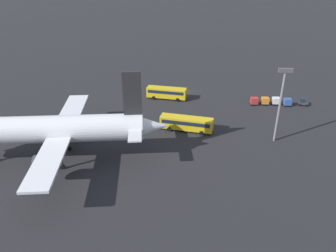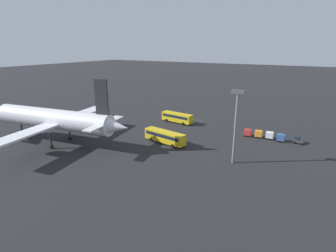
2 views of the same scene
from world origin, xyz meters
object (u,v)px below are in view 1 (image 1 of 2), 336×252
Objects in this scene: shuttle_bus_near at (167,92)px; baggage_tug at (303,102)px; shuttle_bus_far at (186,123)px; cargo_cart_blue at (287,102)px; cargo_cart_white at (276,101)px; cargo_cart_red at (254,101)px; cargo_cart_orange at (265,101)px; worker_person at (180,91)px; airplane at (55,130)px.

baggage_tug is (-37.07, 1.63, -0.99)m from shuttle_bus_near.
shuttle_bus_far reaches higher than cargo_cart_blue.
cargo_cart_white is 1.00× the size of cargo_cart_red.
cargo_cart_white is at bearing -175.78° from shuttle_bus_near.
baggage_tug is at bearing -177.45° from cargo_cart_orange.
cargo_cart_white and cargo_cart_orange have the same top height.
worker_person is at bearing -73.75° from shuttle_bus_far.
airplane is at bearing 33.16° from cargo_cart_white.
cargo_cart_orange is (5.86, -0.26, 0.00)m from cargo_cart_blue.
airplane is 55.15m from cargo_cart_orange.
airplane reaches higher than baggage_tug.
baggage_tug reaches higher than cargo_cart_blue.
shuttle_bus_near is 24.17m from cargo_cart_red.
cargo_cart_red is (-24.04, 2.38, -0.74)m from shuttle_bus_near.
cargo_cart_blue is (-51.03, -30.92, -5.44)m from airplane.
cargo_cart_white is at bearing -175.20° from cargo_cart_orange.
worker_person is at bearing -12.72° from cargo_cart_blue.
cargo_cart_white and cargo_cart_red have the same top height.
airplane is at bearing 69.06° from shuttle_bus_near.
cargo_cart_white is at bearing 166.96° from worker_person.
cargo_cart_red is at bearing -127.70° from shuttle_bus_far.
shuttle_bus_near is at bearing 6.76° from baggage_tug.
cargo_cart_blue is at bearing -176.35° from shuttle_bus_near.
cargo_cart_orange is at bearing 4.80° from cargo_cart_white.
worker_person is at bearing -17.97° from cargo_cart_red.
cargo_cart_red is (-20.49, 6.65, 0.32)m from worker_person.
airplane reaches higher than cargo_cart_orange.
worker_person is at bearing -0.69° from baggage_tug.
worker_person is (-21.74, -37.53, -5.77)m from airplane.
shuttle_bus_near reaches higher than worker_person.
shuttle_bus_far is (-6.26, 18.82, 0.02)m from shuttle_bus_near.
shuttle_bus_far is at bearing -157.97° from airplane.
cargo_cart_orange is at bearing -176.68° from shuttle_bus_near.
cargo_cart_orange is at bearing -2.55° from cargo_cart_blue.
cargo_cart_red is at bearing 12.57° from baggage_tug.
cargo_cart_white is at bearing -174.69° from cargo_cart_red.
cargo_cart_blue is 1.00× the size of cargo_cart_orange.
shuttle_bus_near is at bearing 50.26° from worker_person.
cargo_cart_blue is at bearing -157.32° from airplane.
cargo_cart_orange is at bearing -174.19° from cargo_cart_red.
shuttle_bus_far reaches higher than worker_person.
shuttle_bus_near is 5.45× the size of cargo_cart_white.
worker_person is 21.55m from cargo_cart_red.
cargo_cart_white is (-48.10, -31.43, -5.44)m from airplane.
cargo_cart_blue is 1.00× the size of cargo_cart_white.
shuttle_bus_far reaches higher than cargo_cart_white.
baggage_tug reaches higher than cargo_cart_red.
worker_person is at bearing -121.99° from shuttle_bus_near.
airplane is 3.51× the size of shuttle_bus_far.
cargo_cart_red is (-17.78, -16.44, -0.76)m from shuttle_bus_far.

